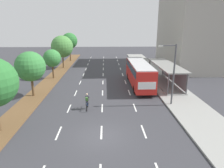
{
  "coord_description": "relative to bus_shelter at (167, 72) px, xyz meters",
  "views": [
    {
      "loc": [
        0.34,
        -14.11,
        8.43
      ],
      "look_at": [
        1.23,
        10.62,
        1.2
      ],
      "focal_mm": 32.12,
      "sensor_mm": 36.0,
      "label": 1
    }
  ],
  "objects": [
    {
      "name": "ground_plane",
      "position": [
        -9.53,
        -14.41,
        -1.87
      ],
      "size": [
        140.0,
        140.0,
        0.0
      ],
      "primitive_type": "plane",
      "color": "#38383D"
    },
    {
      "name": "median_strip",
      "position": [
        -17.83,
        5.59,
        -1.81
      ],
      "size": [
        2.6,
        52.0,
        0.12
      ],
      "primitive_type": "cube",
      "color": "brown",
      "rests_on": "ground"
    },
    {
      "name": "sidewalk_right",
      "position": [
        -0.28,
        5.59,
        -1.79
      ],
      "size": [
        4.5,
        52.0,
        0.15
      ],
      "primitive_type": "cube",
      "color": "gray",
      "rests_on": "ground"
    },
    {
      "name": "lane_divider_left",
      "position": [
        -13.03,
        3.81,
        -1.86
      ],
      "size": [
        0.14,
        47.44,
        0.01
      ],
      "color": "white",
      "rests_on": "ground"
    },
    {
      "name": "lane_divider_center",
      "position": [
        -9.53,
        3.81,
        -1.86
      ],
      "size": [
        0.14,
        47.44,
        0.01
      ],
      "color": "white",
      "rests_on": "ground"
    },
    {
      "name": "lane_divider_right",
      "position": [
        -6.03,
        3.81,
        -1.86
      ],
      "size": [
        0.14,
        47.44,
        0.01
      ],
      "color": "white",
      "rests_on": "ground"
    },
    {
      "name": "bus_shelter",
      "position": [
        0.0,
        0.0,
        0.0
      ],
      "size": [
        2.9,
        11.41,
        2.86
      ],
      "color": "gray",
      "rests_on": "sidewalk_right"
    },
    {
      "name": "bus",
      "position": [
        -4.28,
        -0.6,
        0.2
      ],
      "size": [
        2.54,
        11.29,
        3.37
      ],
      "color": "red",
      "rests_on": "ground"
    },
    {
      "name": "cyclist",
      "position": [
        -11.09,
        -8.99,
        -1.08
      ],
      "size": [
        0.46,
        1.82,
        1.71
      ],
      "color": "black",
      "rests_on": "ground"
    },
    {
      "name": "median_tree_second",
      "position": [
        -18.04,
        -4.83,
        1.9
      ],
      "size": [
        3.55,
        3.55,
        5.44
      ],
      "color": "brown",
      "rests_on": "median_strip"
    },
    {
      "name": "median_tree_third",
      "position": [
        -17.66,
        3.77,
        1.53
      ],
      "size": [
        2.81,
        2.81,
        4.7
      ],
      "color": "brown",
      "rests_on": "median_strip"
    },
    {
      "name": "median_tree_fourth",
      "position": [
        -17.72,
        12.37,
        2.52
      ],
      "size": [
        4.36,
        4.36,
        6.46
      ],
      "color": "brown",
      "rests_on": "median_strip"
    },
    {
      "name": "median_tree_fifth",
      "position": [
        -17.66,
        20.97,
        3.04
      ],
      "size": [
        3.77,
        3.77,
        6.69
      ],
      "color": "brown",
      "rests_on": "median_strip"
    },
    {
      "name": "streetlight",
      "position": [
        -2.11,
        -8.21,
        2.02
      ],
      "size": [
        1.91,
        0.24,
        6.5
      ],
      "color": "#4C4C51",
      "rests_on": "sidewalk_right"
    },
    {
      "name": "building_near_right",
      "position": [
        9.16,
        8.58,
        6.0
      ],
      "size": [
        11.82,
        9.61,
        15.73
      ],
      "primitive_type": "cube",
      "color": "#A39E93",
      "rests_on": "ground"
    },
    {
      "name": "building_mid_right",
      "position": [
        8.13,
        18.85,
        8.07
      ],
      "size": [
        7.42,
        11.32,
        19.88
      ],
      "primitive_type": "cube",
      "color": "#A39E93",
      "rests_on": "ground"
    }
  ]
}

